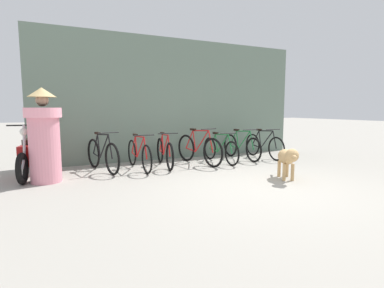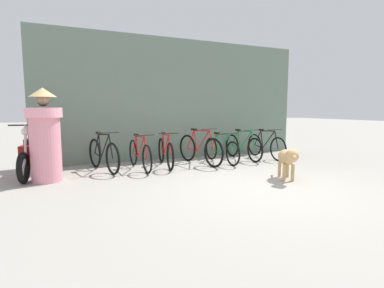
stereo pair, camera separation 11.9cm
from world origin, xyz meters
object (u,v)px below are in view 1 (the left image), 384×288
Objects in this scene: bicycle_5 at (241,147)px; bicycle_4 at (220,150)px; bicycle_1 at (139,154)px; motorcycle at (31,156)px; bicycle_0 at (102,155)px; bicycle_6 at (264,146)px; bicycle_2 at (165,152)px; bicycle_3 at (199,149)px; person_in_robes at (44,136)px; stray_dog at (287,158)px.

bicycle_4 is at bearing -77.01° from bicycle_5.
bicycle_1 reaches higher than bicycle_4.
bicycle_1 is at bearing 94.48° from motorcycle.
bicycle_0 is at bearing -103.08° from bicycle_1.
bicycle_2 is at bearing -90.38° from bicycle_6.
bicycle_0 is 0.79m from bicycle_1.
bicycle_6 is at bearing 98.60° from motorcycle.
bicycle_3 is (1.52, 0.01, 0.03)m from bicycle_1.
bicycle_3 is at bearing -84.16° from bicycle_5.
stray_dog is at bearing 156.97° from person_in_robes.
bicycle_6 is (4.35, -0.09, -0.02)m from bicycle_0.
bicycle_1 is 1.04× the size of bicycle_4.
bicycle_2 is 0.89× the size of motorcycle.
bicycle_1 is 1.03× the size of bicycle_2.
stray_dog is at bearing -29.18° from bicycle_6.
bicycle_5 is (1.37, 0.16, -0.03)m from bicycle_3.
bicycle_4 is 4.05m from person_in_robes.
bicycle_5 is 4.84m from person_in_robes.
bicycle_4 is 4.28m from motorcycle.
bicycle_2 is 2.81m from motorcycle.
bicycle_5 is at bearing -167.64° from stray_dog.
bicycle_2 is 0.87m from bicycle_3.
bicycle_4 is 2.18m from stray_dog.
bicycle_5 is at bearing 102.48° from bicycle_4.
bicycle_5 is (0.78, 0.19, 0.02)m from bicycle_4.
bicycle_0 is at bearing 97.70° from motorcycle.
bicycle_4 is 1.47m from bicycle_6.
motorcycle reaches higher than bicycle_5.
motorcycle is (-2.81, 0.13, 0.09)m from bicycle_2.
bicycle_0 reaches higher than bicycle_6.
person_in_robes reaches higher than bicycle_1.
bicycle_2 is 0.97× the size of bicycle_3.
bicycle_1 is (0.78, -0.15, -0.02)m from bicycle_0.
bicycle_0 is 0.97× the size of bicycle_5.
motorcycle is (-2.16, 0.21, 0.09)m from bicycle_1.
person_in_robes is (-4.00, -0.37, 0.54)m from bicycle_4.
motorcycle is at bearing -91.56° from bicycle_6.
bicycle_3 reaches higher than bicycle_4.
bicycle_4 is 0.94× the size of person_in_robes.
bicycle_0 is 2.89m from bicycle_4.
bicycle_6 is 1.76× the size of stray_dog.
bicycle_2 is at bearing -169.21° from person_in_robes.
stray_dog is (-0.57, -2.36, 0.09)m from bicycle_5.
bicycle_3 reaches higher than bicycle_2.
stray_dog is (-1.26, -2.26, 0.09)m from bicycle_6.
bicycle_6 is 5.51m from person_in_robes.
bicycle_5 is 1.82× the size of stray_dog.
bicycle_2 reaches higher than bicycle_4.
motorcycle is 1.99× the size of stray_dog.
bicycle_0 is at bearing -94.83° from bicycle_4.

